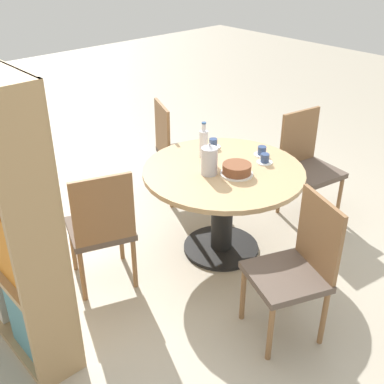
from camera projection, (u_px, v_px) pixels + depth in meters
The scene contains 13 objects.
ground_plane at pixel (221, 249), 3.83m from camera, with size 14.00×14.00×0.00m, color #B2A893.
dining_table at pixel (223, 191), 3.58m from camera, with size 1.18×1.18×0.71m.
chair_a at pixel (177, 149), 4.35m from camera, with size 0.55×0.55×0.92m.
chair_b at pixel (101, 226), 3.23m from camera, with size 0.54×0.54×0.92m.
chair_c at pixel (296, 267), 2.85m from camera, with size 0.55×0.55×0.92m.
chair_d at pixel (307, 163), 4.09m from camera, with size 0.48×0.48×0.92m.
bookshelf at pixel (2, 217), 2.70m from camera, with size 1.07×0.28×1.70m.
coffee_pot at pixel (209, 160), 3.37m from camera, with size 0.12×0.12×0.24m.
water_bottle at pixel (204, 143), 3.62m from camera, with size 0.06×0.06×0.28m.
cake_main at pixel (237, 170), 3.39m from camera, with size 0.23×0.23×0.08m.
cup_a at pixel (262, 152), 3.69m from camera, with size 0.12×0.12×0.07m.
cup_b at pixel (213, 144), 3.82m from camera, with size 0.12×0.12×0.07m.
cup_c at pixel (265, 159), 3.57m from camera, with size 0.12×0.12×0.07m.
Camera 1 is at (-2.17, 2.27, 2.25)m, focal length 45.00 mm.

